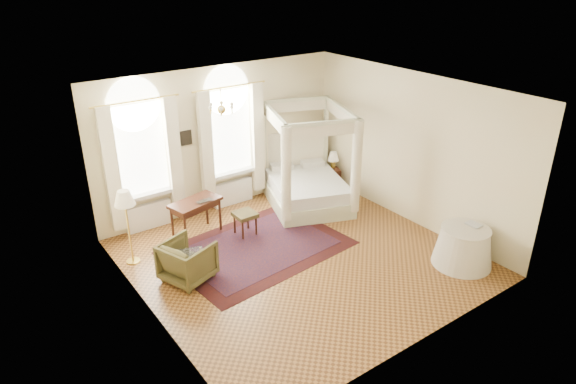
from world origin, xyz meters
The scene contains 18 objects.
ground centered at (0.00, 0.00, 0.00)m, with size 6.00×6.00×0.00m, color #99622C.
room_walls centered at (0.00, 0.00, 1.98)m, with size 6.00×6.00×6.00m.
window_left centered at (-1.90, 2.87, 1.49)m, with size 1.62×0.27×3.29m.
window_right centered at (0.20, 2.87, 1.49)m, with size 1.62×0.27×3.29m.
chandelier centered at (-0.90, 1.20, 2.91)m, with size 0.51×0.45×0.50m.
wall_pictures centered at (0.09, 2.97, 1.89)m, with size 2.54×0.03×0.39m.
canopy_bed centered at (1.61, 1.83, 0.53)m, with size 2.37×2.61×2.35m.
nightstand centered at (2.70, 2.21, 0.27)m, with size 0.37×0.34×0.53m, color #3E1D11.
nightstand_lamp centered at (2.79, 2.29, 0.80)m, with size 0.28×0.28×0.41m.
writing_desk centered at (-1.19, 2.02, 0.68)m, with size 1.17×0.79×0.80m.
laptop centered at (-1.05, 1.93, 0.81)m, with size 0.35×0.23×0.03m, color black.
stool centered at (-0.35, 1.45, 0.42)m, with size 0.44×0.44×0.51m.
armchair centered at (-2.07, 0.62, 0.38)m, with size 0.82×0.84×0.77m, color #463F1E.
coffee_table centered at (-2.02, 0.75, 0.39)m, with size 0.73×0.60×0.44m.
floor_lamp centered at (-2.70, 1.79, 1.29)m, with size 0.39×0.39×1.51m.
oriental_rug centered at (-0.46, 0.82, 0.01)m, with size 3.68×2.81×0.01m.
side_table centered at (2.42, -1.99, 0.38)m, with size 1.13×1.13×0.77m.
book centered at (2.54, -1.98, 0.78)m, with size 0.21×0.29×0.03m, color black.
Camera 1 is at (-5.24, -6.88, 5.39)m, focal length 32.00 mm.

